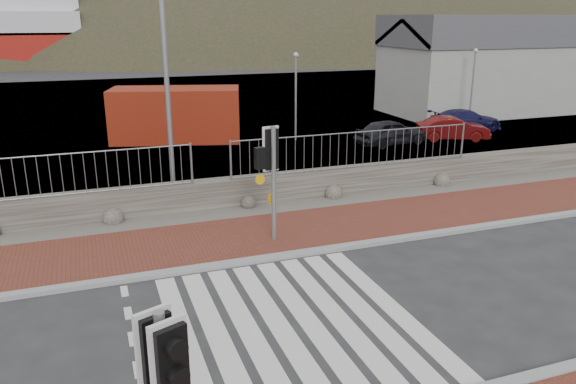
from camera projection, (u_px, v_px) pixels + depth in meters
name	position (u px, v px, depth m)	size (l,w,h in m)	color
ground	(294.00, 324.00, 10.90)	(220.00, 220.00, 0.00)	#28282B
sidewalk_far	(235.00, 239.00, 14.92)	(40.00, 3.00, 0.08)	brown
kerb_far	(251.00, 261.00, 13.57)	(40.00, 0.25, 0.12)	gray
zebra_crossing	(294.00, 323.00, 10.90)	(4.62, 5.60, 0.01)	silver
gravel_strip	(218.00, 215.00, 16.72)	(40.00, 1.50, 0.06)	#59544C
stone_wall	(212.00, 194.00, 17.31)	(40.00, 0.60, 0.90)	#453F38
railing	(211.00, 152.00, 16.77)	(18.07, 0.07, 1.22)	gray
quay	(142.00, 110.00, 35.94)	(120.00, 40.00, 0.50)	#4C4C4F
water	(112.00, 66.00, 67.36)	(220.00, 50.00, 0.05)	#3F4C54
harbor_building	(487.00, 64.00, 34.36)	(12.20, 6.20, 5.80)	#9E9E99
hills_backdrop	(156.00, 187.00, 98.88)	(254.00, 90.00, 100.00)	#292E1C
traffic_signal_near	(164.00, 383.00, 5.77)	(0.48, 0.39, 2.92)	gray
traffic_signal_far	(272.00, 159.00, 14.17)	(0.76, 0.33, 3.10)	gray
streetlight	(169.00, 44.00, 16.34)	(1.76, 0.91, 8.79)	gray
shipping_container	(176.00, 115.00, 26.67)	(5.97, 2.49, 2.49)	maroon
car_a	(391.00, 132.00, 25.91)	(1.40, 3.48, 1.19)	black
car_b	(453.00, 129.00, 26.90)	(1.18, 3.40, 1.12)	#590C0C
car_c	(466.00, 120.00, 29.16)	(1.55, 3.81, 1.11)	#171543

